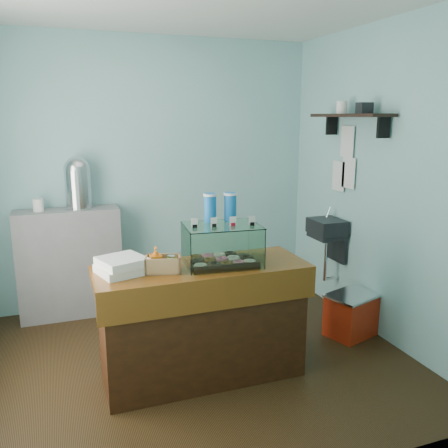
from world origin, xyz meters
name	(u,v)px	position (x,y,z in m)	size (l,w,h in m)	color
ground	(194,360)	(0.00, 0.00, 0.00)	(3.50, 3.50, 0.00)	black
room_shell	(194,155)	(0.03, 0.01, 1.71)	(3.54, 3.04, 2.82)	#82BDBC
counter	(202,321)	(0.00, -0.25, 0.46)	(1.60, 0.60, 0.90)	#3F1E0C
back_shelf	(70,263)	(-0.90, 1.32, 0.55)	(1.00, 0.32, 1.10)	gray
display_case	(221,242)	(0.16, -0.23, 1.07)	(0.59, 0.46, 0.52)	black
condiment_crate	(161,263)	(-0.31, -0.29, 0.97)	(0.28, 0.21, 0.19)	#A78653
pastry_boxes	(121,266)	(-0.59, -0.22, 0.96)	(0.39, 0.38, 0.12)	white
coffee_urn	(78,181)	(-0.77, 1.34, 1.37)	(0.28, 0.28, 0.51)	silver
red_cooler	(351,314)	(1.51, -0.04, 0.20)	(0.54, 0.47, 0.40)	red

